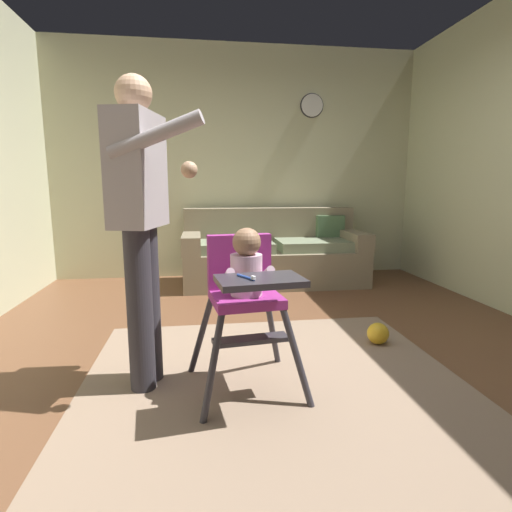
# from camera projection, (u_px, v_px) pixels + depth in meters

# --- Properties ---
(ground) EXTENTS (6.04, 7.05, 0.10)m
(ground) POSITION_uv_depth(u_px,v_px,m) (279.00, 374.00, 2.55)
(ground) COLOR brown
(wall_far) EXTENTS (5.24, 0.06, 2.79)m
(wall_far) POSITION_uv_depth(u_px,v_px,m) (237.00, 164.00, 4.99)
(wall_far) COLOR beige
(wall_far) RESTS_ON ground
(area_rug) EXTENTS (2.20, 2.85, 0.01)m
(area_rug) POSITION_uv_depth(u_px,v_px,m) (289.00, 419.00, 1.96)
(area_rug) COLOR #8A725D
(area_rug) RESTS_ON ground
(couch) EXTENTS (2.07, 0.86, 0.86)m
(couch) POSITION_uv_depth(u_px,v_px,m) (274.00, 255.00, 4.72)
(couch) COLOR #80755C
(couch) RESTS_ON ground
(high_chair) EXTENTS (0.67, 0.78, 0.91)m
(high_chair) POSITION_uv_depth(u_px,v_px,m) (246.00, 282.00, 2.17)
(high_chair) COLOR #322F36
(high_chair) RESTS_ON ground
(adult_standing) EXTENTS (0.51, 0.57, 1.68)m
(adult_standing) POSITION_uv_depth(u_px,v_px,m) (141.00, 217.00, 2.17)
(adult_standing) COLOR #2F2C33
(adult_standing) RESTS_ON ground
(toy_ball) EXTENTS (0.15, 0.15, 0.15)m
(toy_ball) POSITION_uv_depth(u_px,v_px,m) (378.00, 333.00, 2.90)
(toy_ball) COLOR gold
(toy_ball) RESTS_ON ground
(wall_clock) EXTENTS (0.29, 0.04, 0.29)m
(wall_clock) POSITION_uv_depth(u_px,v_px,m) (312.00, 106.00, 4.96)
(wall_clock) COLOR white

